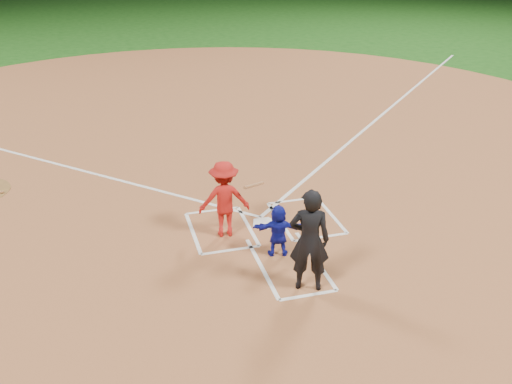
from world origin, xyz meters
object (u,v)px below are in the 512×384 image
object	(u,v)px
batter_at_plate	(224,199)
umpire	(309,240)
catcher	(278,231)
home_plate	(264,223)

from	to	relation	value
batter_at_plate	umpire	bearing A→B (deg)	-66.55
batter_at_plate	catcher	bearing A→B (deg)	-52.49
catcher	umpire	distance (m)	1.32
catcher	umpire	world-z (taller)	umpire
home_plate	batter_at_plate	size ratio (longest dim) A/B	0.36
home_plate	umpire	bearing A→B (deg)	91.60
catcher	umpire	bearing A→B (deg)	111.11
catcher	batter_at_plate	bearing A→B (deg)	-39.33
umpire	home_plate	bearing A→B (deg)	-68.06
umpire	batter_at_plate	distance (m)	2.53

